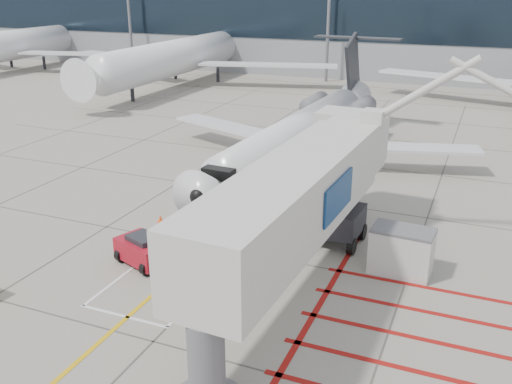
% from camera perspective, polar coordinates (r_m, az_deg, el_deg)
% --- Properties ---
extents(ground_plane, '(260.00, 260.00, 0.00)m').
position_cam_1_polar(ground_plane, '(25.17, -5.33, -9.81)').
color(ground_plane, gray).
rests_on(ground_plane, ground).
extents(regional_jet, '(26.40, 32.51, 8.19)m').
position_cam_1_polar(regional_jet, '(37.56, 2.94, 7.31)').
color(regional_jet, silver).
rests_on(regional_jet, ground_plane).
extents(jet_bridge, '(10.46, 20.55, 8.05)m').
position_cam_1_polar(jet_bridge, '(22.49, 3.62, -2.14)').
color(jet_bridge, beige).
rests_on(jet_bridge, ground_plane).
extents(pushback_tug, '(3.04, 2.46, 1.53)m').
position_cam_1_polar(pushback_tug, '(27.44, -11.14, -5.61)').
color(pushback_tug, '#A40F1E').
rests_on(pushback_tug, ground_plane).
extents(baggage_cart, '(2.06, 1.62, 1.14)m').
position_cam_1_polar(baggage_cart, '(31.36, 1.29, -2.17)').
color(baggage_cart, '#5B5B60').
rests_on(baggage_cart, ground_plane).
extents(ground_power_unit, '(2.83, 1.77, 2.16)m').
position_cam_1_polar(ground_power_unit, '(26.87, 14.35, -5.73)').
color(ground_power_unit, silver).
rests_on(ground_power_unit, ground_plane).
extents(cone_nose, '(0.33, 0.33, 0.45)m').
position_cam_1_polar(cone_nose, '(32.02, -9.54, -2.64)').
color(cone_nose, '#FC4C0D').
rests_on(cone_nose, ground_plane).
extents(cone_side, '(0.38, 0.38, 0.52)m').
position_cam_1_polar(cone_side, '(32.71, 0.59, -1.77)').
color(cone_side, '#ED4C0C').
rests_on(cone_side, ground_plane).
extents(terminal_building, '(180.00, 28.00, 14.00)m').
position_cam_1_polar(terminal_building, '(89.26, 23.12, 15.35)').
color(terminal_building, gray).
rests_on(terminal_building, ground_plane).
extents(terminal_glass_band, '(180.00, 0.10, 6.00)m').
position_cam_1_polar(terminal_glass_band, '(75.17, 23.08, 15.43)').
color(terminal_glass_band, black).
rests_on(terminal_glass_band, ground_plane).
extents(bg_aircraft_a, '(38.48, 42.76, 12.83)m').
position_cam_1_polar(bg_aircraft_a, '(92.36, -23.29, 15.08)').
color(bg_aircraft_a, silver).
rests_on(bg_aircraft_a, ground_plane).
extents(bg_aircraft_b, '(38.13, 42.36, 12.71)m').
position_cam_1_polar(bg_aircraft_b, '(74.88, -6.94, 15.57)').
color(bg_aircraft_b, silver).
rests_on(bg_aircraft_b, ground_plane).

